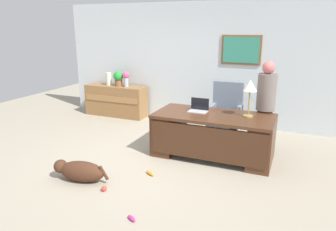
% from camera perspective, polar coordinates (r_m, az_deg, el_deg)
% --- Properties ---
extents(ground_plane, '(12.00, 12.00, 0.00)m').
position_cam_1_polar(ground_plane, '(5.25, -2.27, -8.61)').
color(ground_plane, '#9E937F').
extents(back_wall, '(7.00, 0.16, 2.70)m').
position_cam_1_polar(back_wall, '(7.26, 6.58, 9.27)').
color(back_wall, silver).
rests_on(back_wall, ground_plane).
extents(desk, '(1.98, 0.95, 0.75)m').
position_cam_1_polar(desk, '(5.41, 8.07, -3.33)').
color(desk, '#4C2B19').
rests_on(desk, ground_plane).
extents(credenza, '(1.56, 0.50, 0.76)m').
position_cam_1_polar(credenza, '(8.00, -9.32, 2.69)').
color(credenza, olive).
rests_on(credenza, ground_plane).
extents(armchair, '(0.60, 0.59, 1.12)m').
position_cam_1_polar(armchair, '(6.35, 10.39, 0.28)').
color(armchair, slate).
rests_on(armchair, ground_plane).
extents(person_standing, '(0.32, 0.32, 1.62)m').
position_cam_1_polar(person_standing, '(5.72, 17.19, 1.54)').
color(person_standing, '#262323').
rests_on(person_standing, ground_plane).
extents(dog_lying, '(0.86, 0.40, 0.30)m').
position_cam_1_polar(dog_lying, '(4.81, -15.69, -9.62)').
color(dog_lying, '#472819').
rests_on(dog_lying, ground_plane).
extents(laptop, '(0.32, 0.22, 0.22)m').
position_cam_1_polar(laptop, '(5.50, 5.59, 1.33)').
color(laptop, '#B2B5BA').
rests_on(laptop, desk).
extents(desk_lamp, '(0.22, 0.22, 0.61)m').
position_cam_1_polar(desk_lamp, '(5.22, 14.63, 4.86)').
color(desk_lamp, '#9E8447').
rests_on(desk_lamp, desk).
extents(vase_with_flowers, '(0.17, 0.17, 0.37)m').
position_cam_1_polar(vase_with_flowers, '(7.73, -7.61, 6.82)').
color(vase_with_flowers, '#AAB4BE').
rests_on(vase_with_flowers, credenza).
extents(vase_empty, '(0.14, 0.14, 0.31)m').
position_cam_1_polar(vase_empty, '(8.00, -10.66, 6.53)').
color(vase_empty, silver).
rests_on(vase_empty, credenza).
extents(potted_plant, '(0.24, 0.24, 0.36)m').
position_cam_1_polar(potted_plant, '(7.84, -8.96, 6.74)').
color(potted_plant, brown).
rests_on(potted_plant, credenza).
extents(dog_toy_ball, '(0.07, 0.07, 0.07)m').
position_cam_1_polar(dog_toy_ball, '(4.51, -11.50, -12.83)').
color(dog_toy_ball, '#E53F33').
rests_on(dog_toy_ball, ground_plane).
extents(dog_toy_bone, '(0.15, 0.11, 0.05)m').
position_cam_1_polar(dog_toy_bone, '(3.88, -6.59, -17.99)').
color(dog_toy_bone, '#D8338C').
rests_on(dog_toy_bone, ground_plane).
extents(dog_toy_plush, '(0.19, 0.14, 0.05)m').
position_cam_1_polar(dog_toy_plush, '(4.87, -3.28, -10.39)').
color(dog_toy_plush, orange).
rests_on(dog_toy_plush, ground_plane).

